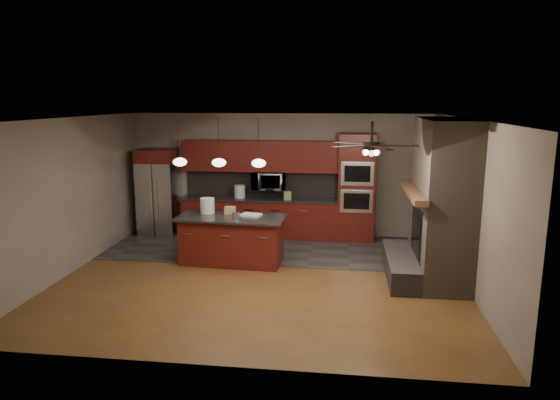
# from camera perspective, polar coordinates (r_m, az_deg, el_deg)

# --- Properties ---
(ground) EXTENTS (7.00, 7.00, 0.00)m
(ground) POSITION_cam_1_polar(r_m,az_deg,el_deg) (8.97, -2.14, -8.89)
(ground) COLOR brown
(ground) RESTS_ON ground
(ceiling) EXTENTS (7.00, 6.00, 0.02)m
(ceiling) POSITION_cam_1_polar(r_m,az_deg,el_deg) (8.41, -2.28, 9.28)
(ceiling) COLOR white
(ceiling) RESTS_ON back_wall
(back_wall) EXTENTS (7.00, 0.02, 2.80)m
(back_wall) POSITION_cam_1_polar(r_m,az_deg,el_deg) (11.51, 0.23, 2.89)
(back_wall) COLOR gray
(back_wall) RESTS_ON ground
(right_wall) EXTENTS (0.02, 6.00, 2.80)m
(right_wall) POSITION_cam_1_polar(r_m,az_deg,el_deg) (8.73, 21.09, -0.67)
(right_wall) COLOR gray
(right_wall) RESTS_ON ground
(left_wall) EXTENTS (0.02, 6.00, 2.80)m
(left_wall) POSITION_cam_1_polar(r_m,az_deg,el_deg) (9.78, -22.89, 0.43)
(left_wall) COLOR gray
(left_wall) RESTS_ON ground
(slate_tile_patch) EXTENTS (7.00, 2.40, 0.01)m
(slate_tile_patch) POSITION_cam_1_polar(r_m,az_deg,el_deg) (10.66, -0.57, -5.52)
(slate_tile_patch) COLOR #393633
(slate_tile_patch) RESTS_ON ground
(fireplace_column) EXTENTS (1.30, 2.10, 2.80)m
(fireplace_column) POSITION_cam_1_polar(r_m,az_deg,el_deg) (9.04, 17.61, -0.71)
(fireplace_column) COLOR brown
(fireplace_column) RESTS_ON ground
(back_cabinetry) EXTENTS (3.59, 0.64, 2.20)m
(back_cabinetry) POSITION_cam_1_polar(r_m,az_deg,el_deg) (11.41, -2.30, 0.23)
(back_cabinetry) COLOR #550F11
(back_cabinetry) RESTS_ON ground
(oven_tower) EXTENTS (0.80, 0.63, 2.38)m
(oven_tower) POSITION_cam_1_polar(r_m,az_deg,el_deg) (11.16, 8.73, 1.40)
(oven_tower) COLOR #550F11
(oven_tower) RESTS_ON ground
(microwave) EXTENTS (0.73, 0.41, 0.50)m
(microwave) POSITION_cam_1_polar(r_m,az_deg,el_deg) (11.32, -1.31, 2.23)
(microwave) COLOR silver
(microwave) RESTS_ON back_cabinetry
(refrigerator) EXTENTS (0.85, 0.75, 2.00)m
(refrigerator) POSITION_cam_1_polar(r_m,az_deg,el_deg) (11.89, -13.71, 0.88)
(refrigerator) COLOR silver
(refrigerator) RESTS_ON ground
(kitchen_island) EXTENTS (2.10, 1.06, 0.92)m
(kitchen_island) POSITION_cam_1_polar(r_m,az_deg,el_deg) (9.66, -5.53, -4.52)
(kitchen_island) COLOR #550F11
(kitchen_island) RESTS_ON ground
(white_bucket) EXTENTS (0.35, 0.35, 0.30)m
(white_bucket) POSITION_cam_1_polar(r_m,az_deg,el_deg) (9.86, -8.30, -0.65)
(white_bucket) COLOR silver
(white_bucket) RESTS_ON kitchen_island
(paint_can) EXTENTS (0.19, 0.19, 0.11)m
(paint_can) POSITION_cam_1_polar(r_m,az_deg,el_deg) (9.38, -5.07, -1.81)
(paint_can) COLOR #A7A7AC
(paint_can) RESTS_ON kitchen_island
(paint_tray) EXTENTS (0.42, 0.34, 0.04)m
(paint_tray) POSITION_cam_1_polar(r_m,az_deg,el_deg) (9.58, -3.31, -1.71)
(paint_tray) COLOR silver
(paint_tray) RESTS_ON kitchen_island
(cardboard_box) EXTENTS (0.23, 0.18, 0.14)m
(cardboard_box) POSITION_cam_1_polar(r_m,az_deg,el_deg) (9.78, -5.72, -1.17)
(cardboard_box) COLOR #9D8451
(cardboard_box) RESTS_ON kitchen_island
(counter_bucket) EXTENTS (0.33, 0.33, 0.29)m
(counter_bucket) POSITION_cam_1_polar(r_m,az_deg,el_deg) (11.43, -4.62, 0.98)
(counter_bucket) COLOR silver
(counter_bucket) RESTS_ON back_cabinetry
(counter_box) EXTENTS (0.17, 0.14, 0.18)m
(counter_box) POSITION_cam_1_polar(r_m,az_deg,el_deg) (11.22, 0.92, 0.54)
(counter_box) COLOR #9A844F
(counter_box) RESTS_ON back_cabinetry
(pendant_left) EXTENTS (0.26, 0.26, 0.92)m
(pendant_left) POSITION_cam_1_polar(r_m,az_deg,el_deg) (9.56, -11.37, 4.31)
(pendant_left) COLOR black
(pendant_left) RESTS_ON ceiling
(pendant_center) EXTENTS (0.26, 0.26, 0.92)m
(pendant_center) POSITION_cam_1_polar(r_m,az_deg,el_deg) (9.35, -6.99, 4.29)
(pendant_center) COLOR black
(pendant_center) RESTS_ON ceiling
(pendant_right) EXTENTS (0.26, 0.26, 0.92)m
(pendant_right) POSITION_cam_1_polar(r_m,az_deg,el_deg) (9.20, -2.45, 4.25)
(pendant_right) COLOR black
(pendant_right) RESTS_ON ceiling
(ceiling_fan) EXTENTS (1.27, 1.33, 0.41)m
(ceiling_fan) POSITION_cam_1_polar(r_m,az_deg,el_deg) (7.54, 10.42, 6.23)
(ceiling_fan) COLOR black
(ceiling_fan) RESTS_ON ceiling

